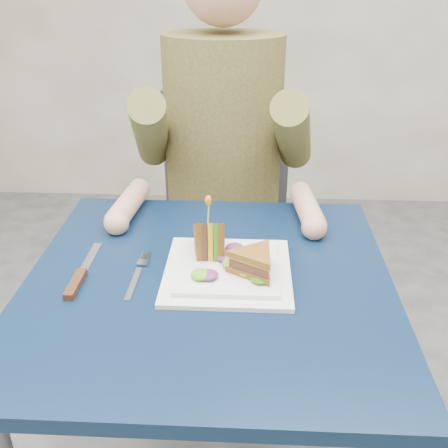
# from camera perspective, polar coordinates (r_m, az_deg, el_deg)

# --- Properties ---
(table) EXTENTS (0.75, 0.75, 0.73)m
(table) POSITION_cam_1_polar(r_m,az_deg,el_deg) (1.12, -1.65, -9.37)
(table) COLOR black
(table) RESTS_ON ground
(chair) EXTENTS (0.42, 0.40, 0.93)m
(chair) POSITION_cam_1_polar(r_m,az_deg,el_deg) (1.76, 0.08, 1.02)
(chair) COLOR #47474C
(chair) RESTS_ON ground
(diner) EXTENTS (0.54, 0.59, 0.74)m
(diner) POSITION_cam_1_polar(r_m,az_deg,el_deg) (1.52, -0.12, 11.83)
(diner) COLOR #4D4723
(diner) RESTS_ON chair
(plate) EXTENTS (0.26, 0.26, 0.02)m
(plate) POSITION_cam_1_polar(r_m,az_deg,el_deg) (1.09, 0.39, -5.02)
(plate) COLOR white
(plate) RESTS_ON table
(sandwich_flat) EXTENTS (0.16, 0.16, 0.05)m
(sandwich_flat) POSITION_cam_1_polar(r_m,az_deg,el_deg) (1.05, 3.35, -4.17)
(sandwich_flat) COLOR brown
(sandwich_flat) RESTS_ON plate
(sandwich_upright) EXTENTS (0.08, 0.13, 0.13)m
(sandwich_upright) POSITION_cam_1_polar(r_m,az_deg,el_deg) (1.11, -1.66, -1.73)
(sandwich_upright) COLOR brown
(sandwich_upright) RESTS_ON plate
(fork) EXTENTS (0.02, 0.18, 0.01)m
(fork) POSITION_cam_1_polar(r_m,az_deg,el_deg) (1.10, -9.45, -5.57)
(fork) COLOR silver
(fork) RESTS_ON table
(knife) EXTENTS (0.02, 0.22, 0.02)m
(knife) POSITION_cam_1_polar(r_m,az_deg,el_deg) (1.11, -15.57, -5.77)
(knife) COLOR silver
(knife) RESTS_ON table
(toothpick) EXTENTS (0.01, 0.01, 0.06)m
(toothpick) POSITION_cam_1_polar(r_m,az_deg,el_deg) (1.08, -1.70, 1.24)
(toothpick) COLOR tan
(toothpick) RESTS_ON sandwich_upright
(toothpick_frill) EXTENTS (0.01, 0.01, 0.02)m
(toothpick_frill) POSITION_cam_1_polar(r_m,az_deg,el_deg) (1.06, -1.72, 2.59)
(toothpick_frill) COLOR orange
(toothpick_frill) RESTS_ON sandwich_upright
(lettuce_spill) EXTENTS (0.15, 0.13, 0.02)m
(lettuce_spill) POSITION_cam_1_polar(r_m,az_deg,el_deg) (1.09, 0.68, -3.81)
(lettuce_spill) COLOR #337A14
(lettuce_spill) RESTS_ON plate
(onion_ring) EXTENTS (0.04, 0.04, 0.02)m
(onion_ring) POSITION_cam_1_polar(r_m,az_deg,el_deg) (1.08, 1.21, -3.73)
(onion_ring) COLOR #9E4C7A
(onion_ring) RESTS_ON plate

